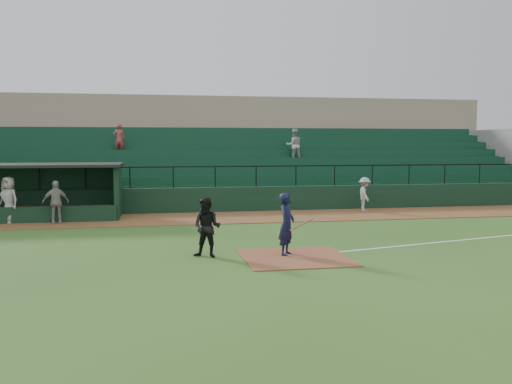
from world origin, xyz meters
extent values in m
plane|color=#2F561B|center=(0.00, 0.00, 0.00)|extent=(90.00, 90.00, 0.00)
cube|color=brown|center=(0.00, 8.00, 0.01)|extent=(40.00, 4.00, 0.03)
cube|color=brown|center=(0.00, -1.00, 0.01)|extent=(3.00, 3.00, 0.03)
cube|color=white|center=(8.00, 1.20, 0.01)|extent=(17.49, 4.44, 0.01)
cube|color=black|center=(0.00, 10.20, 0.60)|extent=(36.00, 0.35, 1.20)
cylinder|color=black|center=(0.00, 10.20, 2.20)|extent=(36.00, 0.06, 0.06)
cube|color=slate|center=(0.00, 15.10, 1.80)|extent=(36.00, 9.00, 3.60)
cube|color=#103B24|center=(0.00, 14.60, 2.25)|extent=(34.56, 8.00, 4.05)
cube|color=slate|center=(18.00, 15.15, 2.10)|extent=(0.35, 9.50, 4.20)
cube|color=gray|center=(0.00, 21.60, 3.20)|extent=(38.00, 3.00, 6.40)
cube|color=slate|center=(0.00, 19.60, 3.70)|extent=(36.00, 2.00, 0.20)
imported|color=#A9A9A9|center=(4.14, 14.90, 3.19)|extent=(0.92, 0.71, 1.89)
imported|color=#953936|center=(-5.75, 15.90, 3.55)|extent=(0.62, 0.41, 1.71)
cube|color=black|center=(-9.75, 10.40, 1.15)|extent=(8.50, 0.20, 2.30)
cube|color=black|center=(-5.50, 9.10, 1.15)|extent=(0.20, 2.60, 2.30)
cube|color=black|center=(-9.75, 9.10, 2.36)|extent=(8.90, 3.20, 0.12)
cube|color=olive|center=(-9.75, 10.00, 0.25)|extent=(7.65, 0.40, 0.50)
cube|color=black|center=(-9.75, 7.75, 0.35)|extent=(8.50, 0.12, 0.70)
imported|color=black|center=(-0.16, -0.62, 0.93)|extent=(0.73, 0.81, 1.86)
cylinder|color=olive|center=(0.24, -0.82, 0.95)|extent=(0.79, 0.34, 0.35)
imported|color=black|center=(-2.48, -0.41, 0.87)|extent=(1.05, 0.96, 1.75)
imported|color=#A6A19B|center=(6.09, 8.93, 0.85)|extent=(0.75, 1.14, 1.65)
imported|color=#9C9792|center=(-7.89, 7.37, 0.91)|extent=(1.11, 0.66, 1.76)
imported|color=#A5A09A|center=(-9.81, 7.95, 0.98)|extent=(1.11, 1.02, 1.91)
camera|label=1|loc=(-4.08, -16.36, 3.30)|focal=39.08mm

